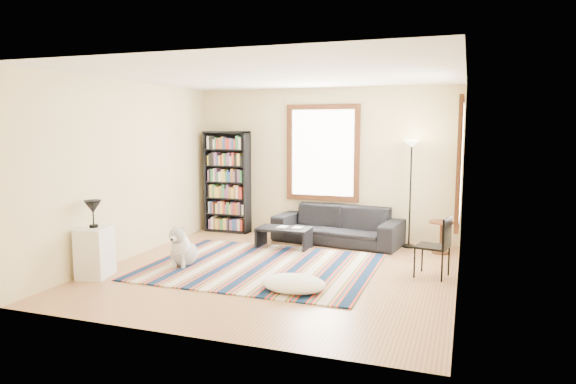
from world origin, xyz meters
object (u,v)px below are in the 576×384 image
(bookshelf, at_px, (227,182))
(floor_lamp, at_px, (410,194))
(floor_cushion, at_px, (294,284))
(sofa, at_px, (337,225))
(coffee_table, at_px, (284,238))
(side_table, at_px, (441,237))
(dog, at_px, (184,246))
(folding_chair, at_px, (432,247))
(white_cabinet, at_px, (95,252))

(bookshelf, bearing_deg, floor_lamp, -2.73)
(bookshelf, relative_size, floor_cushion, 2.39)
(sofa, bearing_deg, coffee_table, -130.10)
(coffee_table, relative_size, floor_cushion, 1.08)
(side_table, bearing_deg, dog, -150.07)
(folding_chair, relative_size, white_cabinet, 1.23)
(bookshelf, height_order, folding_chair, bookshelf)
(sofa, relative_size, white_cabinet, 3.25)
(sofa, xyz_separation_m, floor_lamp, (1.26, 0.10, 0.60))
(folding_chair, bearing_deg, floor_cushion, -129.88)
(bookshelf, relative_size, dog, 3.24)
(bookshelf, xyz_separation_m, dog, (0.50, -2.52, -0.69))
(dog, bearing_deg, bookshelf, 97.33)
(folding_chair, bearing_deg, sofa, 149.62)
(side_table, xyz_separation_m, folding_chair, (-0.05, -1.43, 0.16))
(bookshelf, bearing_deg, coffee_table, -32.08)
(dog, bearing_deg, white_cabinet, -138.46)
(floor_lamp, bearing_deg, dog, -142.56)
(sofa, height_order, white_cabinet, white_cabinet)
(folding_chair, xyz_separation_m, white_cabinet, (-4.45, -1.55, -0.08))
(floor_cushion, relative_size, white_cabinet, 1.20)
(sofa, bearing_deg, floor_cushion, -79.29)
(bookshelf, xyz_separation_m, floor_lamp, (3.57, -0.17, -0.07))
(white_cabinet, distance_m, dog, 1.26)
(coffee_table, bearing_deg, floor_cushion, -67.24)
(coffee_table, distance_m, dog, 1.88)
(bookshelf, height_order, white_cabinet, bookshelf)
(white_cabinet, bearing_deg, sofa, 35.93)
(coffee_table, height_order, floor_cushion, coffee_table)
(floor_cushion, height_order, dog, dog)
(bookshelf, height_order, floor_lamp, bookshelf)
(bookshelf, distance_m, floor_cushion, 4.08)
(coffee_table, relative_size, floor_lamp, 0.48)
(floor_cushion, bearing_deg, side_table, 58.30)
(floor_lamp, distance_m, dog, 3.92)
(coffee_table, xyz_separation_m, floor_cushion, (0.91, -2.17, -0.08))
(floor_lamp, bearing_deg, sofa, -175.45)
(sofa, height_order, side_table, sofa)
(white_cabinet, bearing_deg, coffee_table, 38.40)
(folding_chair, height_order, white_cabinet, folding_chair)
(side_table, height_order, folding_chair, folding_chair)
(floor_cushion, distance_m, white_cabinet, 2.86)
(floor_cushion, xyz_separation_m, dog, (-1.95, 0.61, 0.20))
(floor_cushion, xyz_separation_m, floor_lamp, (1.12, 2.96, 0.83))
(white_cabinet, bearing_deg, side_table, 20.03)
(side_table, height_order, white_cabinet, white_cabinet)
(side_table, relative_size, white_cabinet, 0.77)
(floor_cushion, bearing_deg, white_cabinet, -174.25)
(coffee_table, bearing_deg, sofa, 41.93)
(floor_lamp, distance_m, side_table, 0.90)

